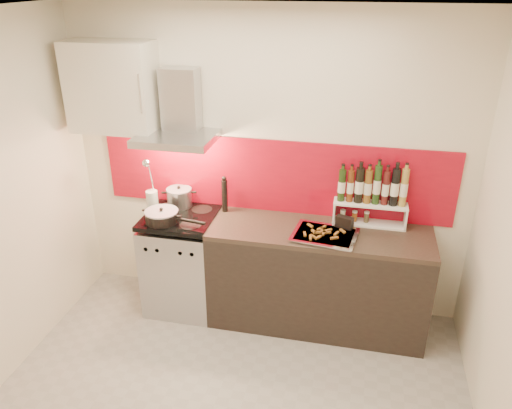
% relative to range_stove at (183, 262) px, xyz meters
% --- Properties ---
extents(floor, '(3.40, 3.40, 0.00)m').
position_rel_range_stove_xyz_m(floor, '(0.70, -1.10, -0.44)').
color(floor, '#9E9991').
rests_on(floor, ground).
extents(ceiling, '(3.40, 2.80, 0.02)m').
position_rel_range_stove_xyz_m(ceiling, '(0.70, -1.10, 2.16)').
color(ceiling, white).
rests_on(ceiling, back_wall).
extents(back_wall, '(3.40, 0.02, 2.60)m').
position_rel_range_stove_xyz_m(back_wall, '(0.70, 0.30, 0.86)').
color(back_wall, silver).
rests_on(back_wall, ground).
extents(backsplash, '(3.00, 0.02, 0.64)m').
position_rel_range_stove_xyz_m(backsplash, '(0.75, 0.29, 0.78)').
color(backsplash, maroon).
rests_on(backsplash, back_wall).
extents(range_stove, '(0.60, 0.60, 0.91)m').
position_rel_range_stove_xyz_m(range_stove, '(0.00, 0.00, 0.00)').
color(range_stove, '#B7B7BA').
rests_on(range_stove, ground).
extents(counter, '(1.80, 0.60, 0.90)m').
position_rel_range_stove_xyz_m(counter, '(1.20, 0.00, 0.01)').
color(counter, black).
rests_on(counter, ground).
extents(range_hood, '(0.62, 0.50, 0.61)m').
position_rel_range_stove_xyz_m(range_hood, '(0.00, 0.14, 1.30)').
color(range_hood, '#B7B7BA').
rests_on(range_hood, back_wall).
extents(upper_cabinet, '(0.70, 0.35, 0.72)m').
position_rel_range_stove_xyz_m(upper_cabinet, '(-0.55, 0.13, 1.51)').
color(upper_cabinet, beige).
rests_on(upper_cabinet, back_wall).
extents(stock_pot, '(0.22, 0.22, 0.19)m').
position_rel_range_stove_xyz_m(stock_pot, '(-0.06, 0.19, 0.55)').
color(stock_pot, '#B7B7BA').
rests_on(stock_pot, range_stove).
extents(saute_pan, '(0.54, 0.28, 0.13)m').
position_rel_range_stove_xyz_m(saute_pan, '(-0.09, -0.14, 0.52)').
color(saute_pan, black).
rests_on(saute_pan, range_stove).
extents(utensil_jar, '(0.10, 0.15, 0.49)m').
position_rel_range_stove_xyz_m(utensil_jar, '(-0.28, 0.08, 0.60)').
color(utensil_jar, silver).
rests_on(utensil_jar, range_stove).
extents(pepper_mill, '(0.05, 0.05, 0.33)m').
position_rel_range_stove_xyz_m(pepper_mill, '(0.35, 0.19, 0.62)').
color(pepper_mill, black).
rests_on(pepper_mill, counter).
extents(step_shelf, '(0.59, 0.16, 0.52)m').
position_rel_range_stove_xyz_m(step_shelf, '(1.58, 0.21, 0.72)').
color(step_shelf, white).
rests_on(step_shelf, counter).
extents(caddy_box, '(0.15, 0.11, 0.12)m').
position_rel_range_stove_xyz_m(caddy_box, '(1.39, 0.05, 0.52)').
color(caddy_box, black).
rests_on(caddy_box, counter).
extents(baking_tray, '(0.54, 0.44, 0.03)m').
position_rel_range_stove_xyz_m(baking_tray, '(1.24, -0.09, 0.47)').
color(baking_tray, silver).
rests_on(baking_tray, counter).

